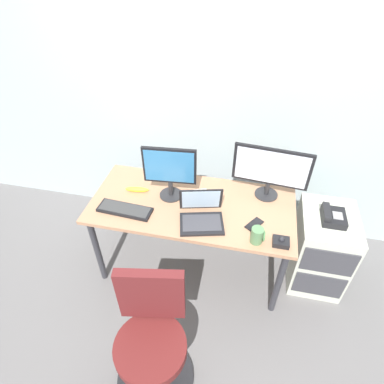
{
  "coord_description": "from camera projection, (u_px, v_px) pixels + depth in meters",
  "views": [
    {
      "loc": [
        0.39,
        -1.79,
        2.41
      ],
      "look_at": [
        0.0,
        0.0,
        0.86
      ],
      "focal_mm": 30.1,
      "sensor_mm": 36.0,
      "label": 1
    }
  ],
  "objects": [
    {
      "name": "trackball_mouse",
      "position": [
        281.0,
        242.0,
        2.15
      ],
      "size": [
        0.11,
        0.09,
        0.07
      ],
      "color": "black",
      "rests_on": "desk"
    },
    {
      "name": "office_chair",
      "position": [
        152.0,
        341.0,
        1.99
      ],
      "size": [
        0.52,
        0.52,
        0.93
      ],
      "color": "black",
      "rests_on": "ground"
    },
    {
      "name": "file_cabinet",
      "position": [
        320.0,
        249.0,
        2.64
      ],
      "size": [
        0.42,
        0.53,
        0.7
      ],
      "color": "beige",
      "rests_on": "ground"
    },
    {
      "name": "monitor_side",
      "position": [
        170.0,
        170.0,
        2.39
      ],
      "size": [
        0.4,
        0.18,
        0.44
      ],
      "color": "#262628",
      "rests_on": "desk"
    },
    {
      "name": "coffee_mug",
      "position": [
        257.0,
        235.0,
        2.15
      ],
      "size": [
        0.09,
        0.08,
        0.12
      ],
      "color": "#527C4F",
      "rests_on": "desk"
    },
    {
      "name": "ground_plane",
      "position": [
        192.0,
        263.0,
        2.95
      ],
      "size": [
        8.0,
        8.0,
        0.0
      ],
      "primitive_type": "plane",
      "color": "#626060"
    },
    {
      "name": "laptop",
      "position": [
        201.0,
        215.0,
        2.31
      ],
      "size": [
        0.37,
        0.34,
        0.23
      ],
      "color": "black",
      "rests_on": "desk"
    },
    {
      "name": "monitor_main",
      "position": [
        271.0,
        169.0,
        2.39
      ],
      "size": [
        0.57,
        0.18,
        0.43
      ],
      "color": "#262628",
      "rests_on": "desk"
    },
    {
      "name": "paper_notepad",
      "position": [
        199.0,
        198.0,
        2.52
      ],
      "size": [
        0.21,
        0.24,
        0.01
      ],
      "primitive_type": "cube",
      "rotation": [
        0.0,
        0.0,
        0.32
      ],
      "color": "white",
      "rests_on": "desk"
    },
    {
      "name": "desk",
      "position": [
        192.0,
        211.0,
        2.53
      ],
      "size": [
        1.56,
        0.73,
        0.74
      ],
      "color": "#A67757",
      "rests_on": "ground"
    },
    {
      "name": "cell_phone",
      "position": [
        254.0,
        224.0,
        2.3
      ],
      "size": [
        0.14,
        0.16,
        0.01
      ],
      "primitive_type": "cube",
      "rotation": [
        0.0,
        0.0,
        -0.6
      ],
      "color": "black",
      "rests_on": "desk"
    },
    {
      "name": "keyboard",
      "position": [
        125.0,
        210.0,
        2.41
      ],
      "size": [
        0.42,
        0.16,
        0.03
      ],
      "color": "black",
      "rests_on": "desk"
    },
    {
      "name": "banana",
      "position": [
        137.0,
        189.0,
        2.58
      ],
      "size": [
        0.19,
        0.07,
        0.04
      ],
      "primitive_type": "ellipsoid",
      "rotation": [
        0.0,
        0.0,
        0.13
      ],
      "color": "yellow",
      "rests_on": "desk"
    },
    {
      "name": "desk_phone",
      "position": [
        333.0,
        216.0,
        2.38
      ],
      "size": [
        0.17,
        0.2,
        0.09
      ],
      "color": "black",
      "rests_on": "file_cabinet"
    },
    {
      "name": "back_wall",
      "position": [
        211.0,
        85.0,
        2.58
      ],
      "size": [
        6.0,
        0.1,
        2.8
      ],
      "primitive_type": "cube",
      "color": "#9FADAF",
      "rests_on": "ground"
    }
  ]
}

